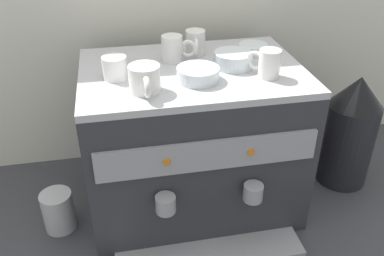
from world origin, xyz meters
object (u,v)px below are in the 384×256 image
object	(u,v)px
ceramic_cup_3	(173,48)
coffee_grinder	(349,130)
ceramic_cup_1	(268,63)
ceramic_bowl_1	(199,74)
milk_pitcher	(58,211)
ceramic_cup_0	(115,67)
espresso_machine	(192,140)
ceramic_bowl_0	(233,60)
ceramic_cup_2	(195,43)
ceramic_bowl_2	(253,49)
ceramic_cup_4	(145,79)

from	to	relation	value
ceramic_cup_3	coffee_grinder	xyz separation A→B (m)	(0.61, -0.07, -0.32)
ceramic_cup_1	ceramic_bowl_1	bearing A→B (deg)	176.33
ceramic_cup_1	milk_pitcher	xyz separation A→B (m)	(-0.64, 0.04, -0.46)
ceramic_cup_3	ceramic_cup_0	bearing A→B (deg)	-151.74
espresso_machine	ceramic_bowl_0	size ratio (longest dim) A/B	5.75
ceramic_bowl_1	ceramic_cup_1	bearing A→B (deg)	-3.67
espresso_machine	ceramic_cup_3	size ratio (longest dim) A/B	6.38
ceramic_cup_2	milk_pitcher	distance (m)	0.68
ceramic_cup_1	espresso_machine	bearing A→B (deg)	154.58
ceramic_bowl_2	ceramic_bowl_1	bearing A→B (deg)	-141.67
ceramic_bowl_2	ceramic_cup_3	bearing A→B (deg)	-178.23
ceramic_cup_2	ceramic_bowl_1	world-z (taller)	ceramic_cup_2
ceramic_cup_0	ceramic_cup_4	bearing A→B (deg)	-55.13
ceramic_cup_3	ceramic_bowl_2	bearing A→B (deg)	1.77
coffee_grinder	ceramic_cup_2	bearing A→B (deg)	168.92
ceramic_cup_2	ceramic_bowl_0	size ratio (longest dim) A/B	0.89
ceramic_bowl_1	coffee_grinder	world-z (taller)	ceramic_bowl_1
ceramic_bowl_1	ceramic_bowl_2	distance (m)	0.27
ceramic_bowl_1	coffee_grinder	distance (m)	0.65
ceramic_cup_2	espresso_machine	bearing A→B (deg)	-106.04
ceramic_bowl_0	espresso_machine	bearing A→B (deg)	177.48
ceramic_cup_3	ceramic_cup_1	bearing A→B (deg)	-35.60
coffee_grinder	ceramic_cup_1	bearing A→B (deg)	-164.65
ceramic_cup_3	ceramic_bowl_2	distance (m)	0.26
ceramic_cup_4	ceramic_bowl_1	size ratio (longest dim) A/B	1.04
ceramic_cup_1	coffee_grinder	distance (m)	0.50
milk_pitcher	espresso_machine	bearing A→B (deg)	7.15
ceramic_bowl_0	coffee_grinder	xyz separation A→B (m)	(0.45, 0.01, -0.31)
ceramic_cup_4	ceramic_cup_3	bearing A→B (deg)	61.94
ceramic_bowl_2	coffee_grinder	distance (m)	0.47
ceramic_cup_2	ceramic_bowl_2	world-z (taller)	ceramic_cup_2
ceramic_cup_0	ceramic_cup_2	bearing A→B (deg)	27.49
espresso_machine	ceramic_cup_4	xyz separation A→B (m)	(-0.15, -0.12, 0.28)
milk_pitcher	coffee_grinder	bearing A→B (deg)	3.66
ceramic_cup_2	coffee_grinder	xyz separation A→B (m)	(0.53, -0.10, -0.32)
ceramic_cup_3	coffee_grinder	size ratio (longest dim) A/B	0.25
ceramic_cup_1	ceramic_cup_3	bearing A→B (deg)	144.40
espresso_machine	ceramic_cup_3	xyz separation A→B (m)	(-0.04, 0.08, 0.29)
ceramic_cup_3	ceramic_bowl_2	xyz separation A→B (m)	(0.26, 0.01, -0.02)
ceramic_cup_0	ceramic_cup_4	xyz separation A→B (m)	(0.07, -0.10, 0.00)
ceramic_bowl_0	coffee_grinder	bearing A→B (deg)	1.85
ceramic_bowl_1	ceramic_bowl_0	bearing A→B (deg)	32.49
espresso_machine	ceramic_cup_0	world-z (taller)	ceramic_cup_0
ceramic_bowl_1	milk_pitcher	size ratio (longest dim) A/B	0.89
ceramic_bowl_0	ceramic_bowl_1	distance (m)	0.14
ceramic_cup_4	milk_pitcher	distance (m)	0.55
espresso_machine	ceramic_cup_1	size ratio (longest dim) A/B	7.77
espresso_machine	ceramic_bowl_1	bearing A→B (deg)	-87.54
ceramic_bowl_2	milk_pitcher	xyz separation A→B (m)	(-0.66, -0.14, -0.44)
ceramic_cup_2	ceramic_cup_3	bearing A→B (deg)	-154.37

